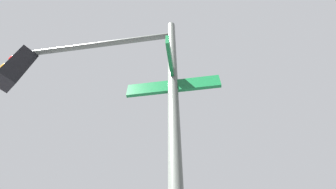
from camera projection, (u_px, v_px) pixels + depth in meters
traffic_signal_near at (83, 92)px, 3.00m from camera, size 2.76×1.96×5.70m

